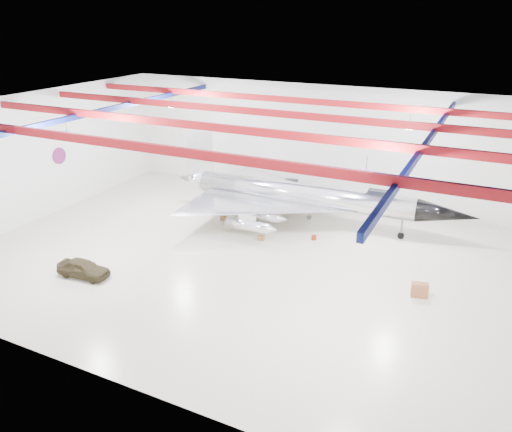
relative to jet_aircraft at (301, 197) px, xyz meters
The scene contains 15 objects.
floor 8.61m from the jet_aircraft, 99.48° to the right, with size 40.00×40.00×0.00m, color beige.
wall_back 7.64m from the jet_aircraft, 101.27° to the left, with size 40.00×40.00×0.00m, color silver.
wall_left 23.08m from the jet_aircraft, 159.09° to the right, with size 30.00×30.00×0.00m, color silver.
ceiling 11.95m from the jet_aircraft, 99.48° to the right, with size 40.00×40.00×0.00m, color #0A0F38.
ceiling_structure 11.47m from the jet_aircraft, 99.48° to the right, with size 39.50×29.50×1.08m.
wall_roundel 22.33m from the jet_aircraft, 163.87° to the right, with size 1.50×1.50×0.10m, color #B21414.
jet_aircraft is the anchor object (origin of this frame).
jeep 18.70m from the jet_aircraft, 122.70° to the right, with size 1.52×3.77×1.28m, color #342E1A.
desk 14.15m from the jet_aircraft, 35.81° to the right, with size 1.06×0.53×0.97m, color brown.
crate_ply 7.21m from the jet_aircraft, 159.00° to the right, with size 0.47×0.38×0.33m, color olive.
toolbox_red 6.47m from the jet_aircraft, 164.96° to the left, with size 0.48×0.38×0.33m, color maroon.
crate_small 9.24m from the jet_aircraft, 167.52° to the right, with size 0.40×0.32×0.28m, color #59595B.
tool_chest 4.27m from the jet_aircraft, 51.70° to the right, with size 0.41×0.41×0.36m, color maroon.
oil_barrel 5.52m from the jet_aircraft, 108.08° to the right, with size 0.53×0.43×0.37m, color olive.
spares_box 2.51m from the jet_aircraft, 71.38° to the left, with size 0.38×0.38×0.34m, color #59595B.
Camera 1 is at (15.48, -29.82, 17.03)m, focal length 35.00 mm.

